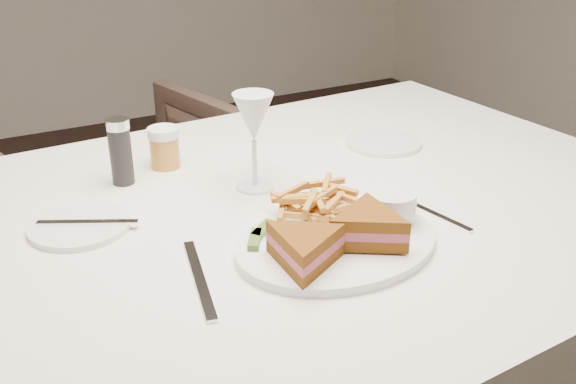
{
  "coord_description": "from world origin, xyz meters",
  "views": [
    {
      "loc": [
        -0.33,
        -1.15,
        1.24
      ],
      "look_at": [
        0.11,
        -0.34,
        0.8
      ],
      "focal_mm": 40.0,
      "sensor_mm": 36.0,
      "label": 1
    }
  ],
  "objects": [
    {
      "name": "table",
      "position": [
        0.11,
        -0.29,
        0.38
      ],
      "size": [
        1.51,
        1.05,
        0.75
      ],
      "primitive_type": "cube",
      "rotation": [
        0.0,
        0.0,
        0.05
      ],
      "color": "silver",
      "rests_on": "ground"
    },
    {
      "name": "chair_far",
      "position": [
        0.06,
        0.53,
        0.37
      ],
      "size": [
        0.85,
        0.82,
        0.74
      ],
      "primitive_type": "imported",
      "rotation": [
        0.0,
        0.0,
        3.37
      ],
      "color": "#47342C",
      "rests_on": "ground"
    },
    {
      "name": "table_setting",
      "position": [
        0.12,
        -0.35,
        0.79
      ],
      "size": [
        0.8,
        0.61,
        0.18
      ],
      "color": "white",
      "rests_on": "table"
    }
  ]
}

